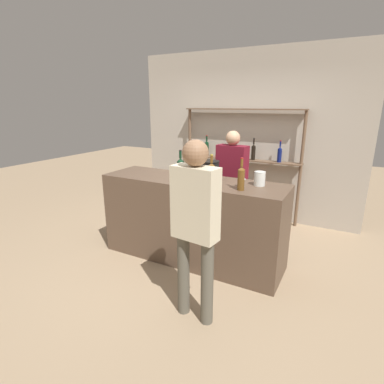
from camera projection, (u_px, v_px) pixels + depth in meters
ground_plane at (192, 258)px, 3.92m from camera, size 16.00×16.00×0.00m
bar_counter at (192, 220)px, 3.77m from camera, size 2.29×0.66×1.06m
back_wall at (245, 136)px, 5.15m from camera, size 3.89×0.12×2.80m
back_shelf at (240, 147)px, 5.05m from camera, size 2.03×0.18×1.86m
counter_bottle_0 at (180, 166)px, 3.76m from camera, size 0.08×0.08×0.33m
counter_bottle_1 at (241, 178)px, 3.13m from camera, size 0.07×0.07×0.35m
counter_bottle_2 at (211, 175)px, 3.23m from camera, size 0.07×0.07×0.37m
wine_glass at (242, 177)px, 3.25m from camera, size 0.08×0.08×0.16m
ice_bucket at (210, 170)px, 3.62m from camera, size 0.22×0.22×0.22m
cork_jar at (260, 179)px, 3.32m from camera, size 0.12×0.12×0.16m
customer_right at (195, 219)px, 2.56m from camera, size 0.42×0.22×1.66m
server_behind_counter at (232, 176)px, 4.40m from camera, size 0.47×0.24×1.57m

